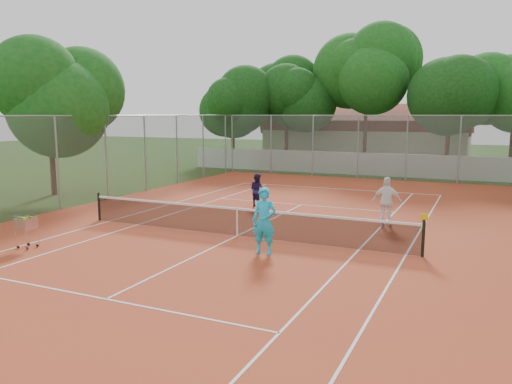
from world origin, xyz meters
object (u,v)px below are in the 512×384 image
at_px(tennis_net, 237,222).
at_px(player_far_left, 257,190).
at_px(clubhouse, 367,136).
at_px(player_far_right, 387,202).
at_px(ball_hopper, 27,232).
at_px(player_near, 264,221).

bearing_deg(tennis_net, player_far_left, 107.66).
xyz_separation_m(clubhouse, player_far_right, (6.25, -25.37, -1.28)).
xyz_separation_m(player_far_right, ball_hopper, (-9.36, -7.68, -0.38)).
height_order(clubhouse, ball_hopper, clubhouse).
xyz_separation_m(clubhouse, ball_hopper, (-3.11, -33.05, -1.66)).
height_order(clubhouse, player_near, clubhouse).
xyz_separation_m(player_near, ball_hopper, (-6.80, -2.44, -0.46)).
xyz_separation_m(player_near, player_far_right, (2.56, 5.24, -0.08)).
bearing_deg(player_near, player_far_left, 111.46).
distance_m(player_near, player_far_left, 7.64).
xyz_separation_m(tennis_net, ball_hopper, (-5.11, -4.05, 0.03)).
relative_size(clubhouse, player_near, 8.39).
bearing_deg(player_far_left, ball_hopper, 93.73).
xyz_separation_m(tennis_net, clubhouse, (-2.00, 29.00, 1.69)).
bearing_deg(clubhouse, ball_hopper, -95.38).
height_order(clubhouse, player_far_left, clubhouse).
height_order(clubhouse, player_far_right, clubhouse).
xyz_separation_m(tennis_net, player_far_left, (-1.67, 5.25, 0.24)).
relative_size(player_near, player_far_right, 1.09).
bearing_deg(player_far_left, player_near, 140.15).
relative_size(tennis_net, player_far_right, 6.61).
distance_m(clubhouse, ball_hopper, 33.23).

